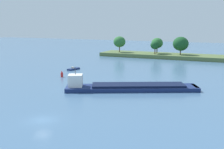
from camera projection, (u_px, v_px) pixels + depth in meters
ground_plane at (42, 120)px, 46.98m from camera, size 400.00×400.00×0.00m
treeline_island at (201, 54)px, 123.42m from camera, size 98.10×13.92×9.44m
fishing_skiff at (74, 69)px, 96.76m from camera, size 2.37×5.20×1.01m
cargo_barge at (128, 87)px, 67.76m from camera, size 30.23×18.69×5.52m
channel_buoy_red at (62, 74)px, 83.74m from camera, size 0.70×0.70×1.90m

